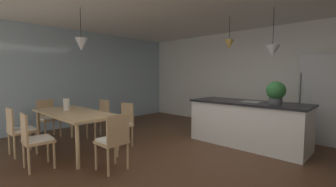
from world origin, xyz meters
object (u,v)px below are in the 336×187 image
Objects in this scene: chair_near_right at (35,139)px; vase_on_dining_table at (66,104)px; chair_window_end at (48,117)px; refrigerator at (320,99)px; kitchen_island at (247,123)px; chair_far_left at (100,117)px; chair_near_left at (19,129)px; dining_table at (73,115)px; potted_plant_on_island at (276,92)px; chair_far_right at (122,123)px; chair_kitchen_end at (113,140)px.

vase_on_dining_table is at bearing 132.03° from chair_near_right.
refrigerator is at bearing 40.26° from chair_window_end.
vase_on_dining_table reaches higher than kitchen_island.
kitchen_island reaches higher than chair_near_right.
chair_near_left is at bearing -89.90° from chair_far_left.
dining_table is 0.85× the size of kitchen_island.
refrigerator is 1.42m from potted_plant_on_island.
chair_near_left is 1.00× the size of chair_far_right.
chair_near_left is 1.00× the size of chair_far_left.
kitchen_island is (2.26, 2.62, -0.22)m from dining_table.
chair_near_right is at bearing -138.94° from chair_kitchen_end.
chair_near_left is at bearing -128.39° from kitchen_island.
chair_window_end is 1.00× the size of chair_far_left.
kitchen_island is at bearing 33.92° from chair_far_left.
vase_on_dining_table is at bearing -131.95° from refrigerator.
dining_table is at bearing 4.70° from vase_on_dining_table.
chair_near_left is at bearing -179.99° from chair_near_right.
chair_far_left is at bearing -140.01° from refrigerator.
dining_table is 1.37m from chair_window_end.
chair_kitchen_end is at bearing -116.26° from refrigerator.
dining_table is 0.93m from chair_near_right.
chair_near_left is at bearing -119.03° from chair_far_right.
chair_far_right is at bearing -135.01° from kitchen_island.
chair_near_left is 0.88m from chair_near_right.
dining_table is 5.14m from refrigerator.
kitchen_island is at bearing 46.28° from vase_on_dining_table.
dining_table is at bearing 0.19° from chair_window_end.
refrigerator is at bearing 50.05° from dining_table.
potted_plant_on_island is (4.16, 2.62, 0.66)m from chair_window_end.
kitchen_island is (0.91, 2.62, -0.01)m from chair_kitchen_end.
chair_far_left is (-0.00, 1.59, 0.00)m from chair_near_left.
chair_window_end is 0.46× the size of refrigerator.
chair_far_right and chair_window_end have the same top height.
chair_kitchen_end is at bearing -118.90° from potted_plant_on_island.
chair_window_end is at bearing -155.96° from chair_far_right.
chair_window_end is (-0.91, 0.79, 0.00)m from chair_near_left.
chair_far_left is (-0.44, 0.80, -0.20)m from dining_table.
refrigerator reaches higher than chair_far_right.
potted_plant_on_island is (1.45, 2.62, 0.66)m from chair_kitchen_end.
chair_far_left is 2.03× the size of potted_plant_on_island.
chair_window_end is at bearing 179.12° from vase_on_dining_table.
dining_table is at bearing -119.05° from chair_far_right.
chair_far_left is 1.97m from chair_kitchen_end.
dining_table is at bearing 118.89° from chair_near_right.
chair_far_right is 1.00× the size of chair_near_right.
dining_table is 0.93m from chair_far_left.
potted_plant_on_island is (2.36, 1.82, 0.66)m from chair_far_right.
chair_near_right is at bearing 0.01° from chair_near_left.
chair_near_left is at bearing -119.01° from dining_table.
dining_table is at bearing -60.85° from chair_far_left.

